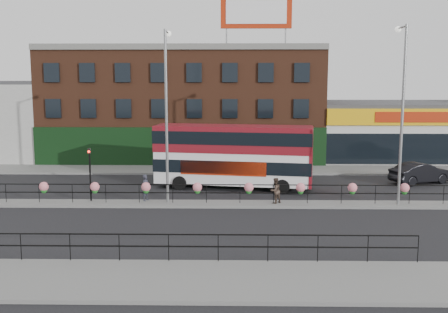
{
  "coord_description": "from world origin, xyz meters",
  "views": [
    {
      "loc": [
        0.6,
        -30.39,
        7.39
      ],
      "look_at": [
        0.0,
        3.0,
        2.5
      ],
      "focal_mm": 42.0,
      "sensor_mm": 36.0,
      "label": 1
    }
  ],
  "objects_px": {
    "car": "(421,173)",
    "pedestrian_a": "(146,188)",
    "double_decker_bus": "(234,150)",
    "lamp_column_west": "(167,101)",
    "lamp_column_east": "(402,99)",
    "pedestrian_b": "(275,191)"
  },
  "relations": [
    {
      "from": "car",
      "to": "lamp_column_west",
      "type": "xyz_separation_m",
      "value": [
        -17.44,
        -6.57,
        5.42
      ]
    },
    {
      "from": "double_decker_bus",
      "to": "lamp_column_east",
      "type": "bearing_deg",
      "value": -26.4
    },
    {
      "from": "double_decker_bus",
      "to": "car",
      "type": "relative_size",
      "value": 2.26
    },
    {
      "from": "double_decker_bus",
      "to": "lamp_column_west",
      "type": "distance_m",
      "value": 6.96
    },
    {
      "from": "double_decker_bus",
      "to": "pedestrian_a",
      "type": "bearing_deg",
      "value": -140.46
    },
    {
      "from": "lamp_column_west",
      "to": "car",
      "type": "bearing_deg",
      "value": 20.64
    },
    {
      "from": "pedestrian_a",
      "to": "lamp_column_west",
      "type": "distance_m",
      "value": 5.4
    },
    {
      "from": "lamp_column_east",
      "to": "pedestrian_a",
      "type": "bearing_deg",
      "value": 178.43
    },
    {
      "from": "pedestrian_a",
      "to": "car",
      "type": "bearing_deg",
      "value": -46.99
    },
    {
      "from": "pedestrian_a",
      "to": "lamp_column_west",
      "type": "xyz_separation_m",
      "value": [
        1.37,
        -0.13,
        5.22
      ]
    },
    {
      "from": "double_decker_bus",
      "to": "lamp_column_east",
      "type": "distance_m",
      "value": 11.4
    },
    {
      "from": "pedestrian_a",
      "to": "lamp_column_east",
      "type": "relative_size",
      "value": 0.15
    },
    {
      "from": "pedestrian_b",
      "to": "lamp_column_west",
      "type": "height_order",
      "value": "lamp_column_west"
    },
    {
      "from": "double_decker_bus",
      "to": "lamp_column_west",
      "type": "height_order",
      "value": "lamp_column_west"
    },
    {
      "from": "pedestrian_b",
      "to": "car",
      "type": "bearing_deg",
      "value": 171.55
    },
    {
      "from": "lamp_column_west",
      "to": "pedestrian_b",
      "type": "bearing_deg",
      "value": -3.85
    },
    {
      "from": "pedestrian_b",
      "to": "lamp_column_east",
      "type": "distance_m",
      "value": 9.02
    },
    {
      "from": "car",
      "to": "pedestrian_a",
      "type": "bearing_deg",
      "value": 86.28
    },
    {
      "from": "double_decker_bus",
      "to": "lamp_column_east",
      "type": "height_order",
      "value": "lamp_column_east"
    },
    {
      "from": "double_decker_bus",
      "to": "car",
      "type": "xyz_separation_m",
      "value": [
        13.49,
        2.05,
        -1.9
      ]
    },
    {
      "from": "pedestrian_a",
      "to": "lamp_column_east",
      "type": "height_order",
      "value": "lamp_column_east"
    },
    {
      "from": "double_decker_bus",
      "to": "car",
      "type": "distance_m",
      "value": 13.77
    }
  ]
}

